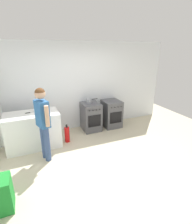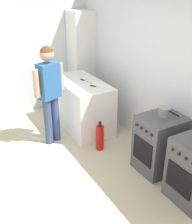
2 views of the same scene
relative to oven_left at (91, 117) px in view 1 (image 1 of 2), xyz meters
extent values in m
plane|color=beige|center=(-0.35, -1.58, -0.43)|extent=(8.00, 8.00, 0.00)
cube|color=silver|center=(-0.35, 0.37, 0.87)|extent=(6.00, 0.10, 2.60)
cube|color=white|center=(-1.70, -0.38, 0.02)|extent=(1.30, 0.70, 0.90)
cube|color=#4C4C51|center=(0.00, 0.00, 0.00)|extent=(0.52, 0.60, 0.85)
cube|color=black|center=(0.00, -0.30, -0.03)|extent=(0.39, 0.01, 0.36)
cylinder|color=black|center=(-0.12, -0.12, 0.42)|extent=(0.17, 0.17, 0.01)
cylinder|color=black|center=(0.12, -0.12, 0.42)|extent=(0.17, 0.17, 0.01)
cylinder|color=black|center=(-0.12, 0.12, 0.42)|extent=(0.17, 0.17, 0.01)
cylinder|color=black|center=(0.12, 0.12, 0.42)|extent=(0.17, 0.17, 0.01)
cylinder|color=black|center=(-0.16, -0.31, 0.31)|extent=(0.04, 0.02, 0.04)
cylinder|color=black|center=(-0.05, -0.31, 0.31)|extent=(0.04, 0.02, 0.04)
cylinder|color=black|center=(0.05, -0.31, 0.31)|extent=(0.04, 0.02, 0.04)
cylinder|color=black|center=(0.16, -0.31, 0.31)|extent=(0.04, 0.02, 0.04)
cube|color=#4C4C51|center=(0.70, 0.00, 0.00)|extent=(0.53, 0.60, 0.85)
cube|color=black|center=(0.70, -0.30, -0.03)|extent=(0.40, 0.01, 0.36)
cylinder|color=black|center=(0.58, -0.12, 0.42)|extent=(0.17, 0.17, 0.01)
cylinder|color=black|center=(0.82, -0.12, 0.42)|extent=(0.17, 0.17, 0.01)
cylinder|color=black|center=(0.58, 0.12, 0.42)|extent=(0.17, 0.17, 0.01)
cylinder|color=black|center=(0.82, 0.12, 0.42)|extent=(0.17, 0.17, 0.01)
cylinder|color=black|center=(0.54, -0.31, 0.31)|extent=(0.04, 0.02, 0.04)
cylinder|color=black|center=(0.65, -0.31, 0.31)|extent=(0.04, 0.02, 0.04)
cylinder|color=black|center=(0.76, -0.31, 0.31)|extent=(0.04, 0.02, 0.04)
cylinder|color=black|center=(0.86, -0.31, 0.31)|extent=(0.04, 0.02, 0.04)
cylinder|color=gray|center=(-0.03, 0.06, 0.49)|extent=(0.18, 0.18, 0.13)
cylinder|color=black|center=(0.15, 0.06, 0.53)|extent=(0.18, 0.02, 0.02)
cube|color=silver|center=(-1.31, -0.26, 0.48)|extent=(0.10, 0.07, 0.01)
cube|color=black|center=(-1.40, -0.30, 0.48)|extent=(0.11, 0.07, 0.01)
cube|color=silver|center=(-1.61, -0.28, 0.48)|extent=(0.22, 0.08, 0.01)
cube|color=black|center=(-1.78, -0.31, 0.48)|extent=(0.11, 0.05, 0.01)
cylinder|color=#384C7A|center=(-1.47, -1.13, -0.02)|extent=(0.13, 0.13, 0.81)
cylinder|color=#384C7A|center=(-1.51, -0.98, -0.02)|extent=(0.13, 0.13, 0.81)
cube|color=#2D609E|center=(-1.49, -1.06, 0.67)|extent=(0.29, 0.38, 0.58)
cylinder|color=tan|center=(-1.42, -1.28, 0.69)|extent=(0.09, 0.09, 0.44)
cylinder|color=tan|center=(-1.56, -0.83, 0.69)|extent=(0.09, 0.09, 0.44)
sphere|color=tan|center=(-1.49, -1.06, 1.10)|extent=(0.22, 0.22, 0.22)
sphere|color=brown|center=(-1.49, -1.06, 1.12)|extent=(0.21, 0.21, 0.21)
cylinder|color=red|center=(-0.87, -0.48, -0.22)|extent=(0.13, 0.13, 0.42)
cylinder|color=black|center=(-0.87, -0.48, 0.03)|extent=(0.05, 0.05, 0.08)
camera|label=1|loc=(-1.75, -4.65, 1.96)|focal=28.00mm
camera|label=2|loc=(2.53, -2.48, 2.16)|focal=45.00mm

